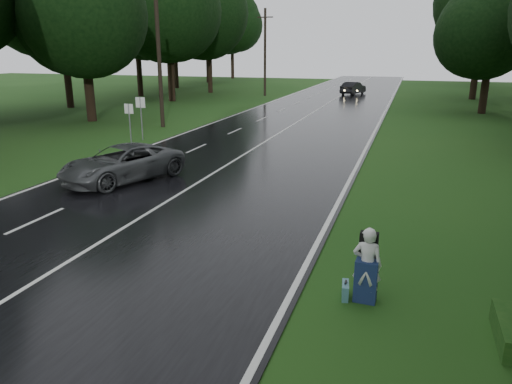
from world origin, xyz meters
TOP-DOWN VIEW (x-y plane):
  - ground at (0.00, 0.00)m, footprint 160.00×160.00m
  - road at (0.00, 20.00)m, footprint 12.00×140.00m
  - lane_center at (0.00, 20.00)m, footprint 0.12×140.00m
  - grey_car at (-3.08, 7.04)m, footprint 4.15×5.70m
  - far_car at (1.13, 49.42)m, footprint 2.69×4.69m
  - hitchhiker at (7.37, 0.19)m, footprint 0.64×0.58m
  - suitcase at (6.95, 0.18)m, footprint 0.21×0.50m
  - utility_pole_mid at (-8.50, 20.34)m, footprint 1.80×0.28m
  - utility_pole_far at (-8.50, 44.83)m, footprint 1.80×0.28m
  - road_sign_a at (-7.20, 14.22)m, footprint 0.55×0.10m
  - road_sign_b at (-7.20, 15.48)m, footprint 0.61×0.10m
  - tree_left_d at (-15.00, 21.25)m, footprint 8.18×8.18m
  - tree_left_e at (-16.01, 36.15)m, footprint 9.80×9.80m
  - tree_left_f at (-16.20, 46.75)m, footprint 10.10×10.10m
  - tree_right_e at (13.65, 35.25)m, footprint 7.13×7.13m
  - tree_right_f at (14.13, 47.86)m, footprint 10.94×10.94m

SIDE VIEW (x-z plane):
  - ground at x=0.00m, z-range 0.00..0.00m
  - utility_pole_mid at x=-8.50m, z-range -4.85..4.85m
  - utility_pole_far at x=-8.50m, z-range -4.80..4.80m
  - road_sign_a at x=-7.20m, z-range -1.14..1.14m
  - road_sign_b at x=-7.20m, z-range -1.27..1.27m
  - tree_left_d at x=-15.00m, z-range -6.39..6.39m
  - tree_left_e at x=-16.01m, z-range -7.66..7.66m
  - tree_left_f at x=-16.20m, z-range -7.89..7.89m
  - tree_right_e at x=13.65m, z-range -5.57..5.57m
  - tree_right_f at x=14.13m, z-range -8.55..8.55m
  - road at x=0.00m, z-range 0.00..0.04m
  - lane_center at x=0.00m, z-range 0.04..0.05m
  - suitcase at x=6.95m, z-range 0.00..0.35m
  - grey_car at x=-3.08m, z-range 0.04..1.48m
  - far_car at x=1.13m, z-range 0.04..1.50m
  - hitchhiker at x=7.37m, z-range -0.06..1.63m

